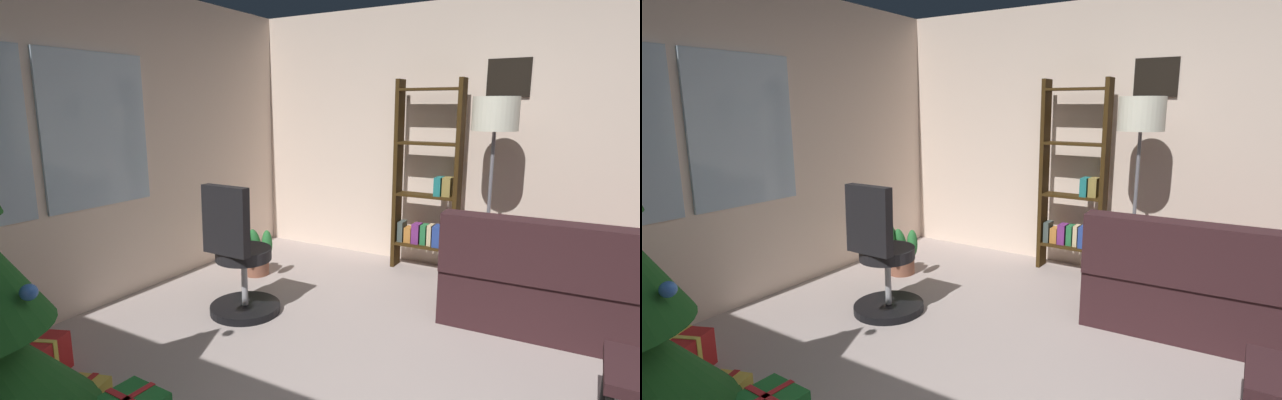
{
  "view_description": "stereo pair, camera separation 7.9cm",
  "coord_description": "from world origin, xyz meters",
  "views": [
    {
      "loc": [
        -2.22,
        -0.47,
        1.63
      ],
      "look_at": [
        0.49,
        1.12,
        1.0
      ],
      "focal_mm": 26.5,
      "sensor_mm": 36.0,
      "label": 1
    },
    {
      "loc": [
        -2.18,
        -0.53,
        1.63
      ],
      "look_at": [
        0.49,
        1.12,
        1.0
      ],
      "focal_mm": 26.5,
      "sensor_mm": 36.0,
      "label": 2
    }
  ],
  "objects": [
    {
      "name": "potted_plant",
      "position": [
        1.22,
        2.28,
        0.24
      ],
      "size": [
        0.41,
        0.37,
        0.61
      ],
      "color": "brown",
      "rests_on": "ground_plane"
    },
    {
      "name": "office_chair",
      "position": [
        0.48,
        1.85,
        0.42
      ],
      "size": [
        0.56,
        0.56,
        1.05
      ],
      "color": "black",
      "rests_on": "ground_plane"
    },
    {
      "name": "wall_right_with_frames",
      "position": [
        2.5,
        -0.0,
        1.31
      ],
      "size": [
        0.12,
        5.89,
        2.61
      ],
      "color": "beige",
      "rests_on": "ground_plane"
    },
    {
      "name": "couch",
      "position": [
        1.63,
        -0.65,
        0.31
      ],
      "size": [
        1.55,
        2.03,
        0.86
      ],
      "color": "#341C1F",
      "rests_on": "ground_plane"
    },
    {
      "name": "gift_box_blue",
      "position": [
        -0.97,
        2.25,
        0.09
      ],
      "size": [
        0.27,
        0.26,
        0.19
      ],
      "color": "#2D4C99",
      "rests_on": "ground_plane"
    },
    {
      "name": "bookshelf",
      "position": [
        2.23,
        0.92,
        0.82
      ],
      "size": [
        0.18,
        0.64,
        1.88
      ],
      "color": "#36230D",
      "rests_on": "ground_plane"
    },
    {
      "name": "wall_back_with_windows",
      "position": [
        -0.02,
        2.99,
        1.31
      ],
      "size": [
        4.9,
        0.12,
        2.61
      ],
      "color": "beige",
      "rests_on": "ground_plane"
    },
    {
      "name": "gift_box_red",
      "position": [
        -0.85,
        2.38,
        0.12
      ],
      "size": [
        0.41,
        0.44,
        0.25
      ],
      "color": "red",
      "rests_on": "ground_plane"
    },
    {
      "name": "floor_lamp",
      "position": [
        1.94,
        0.28,
        1.45
      ],
      "size": [
        0.37,
        0.37,
        1.7
      ],
      "color": "slate",
      "rests_on": "ground_plane"
    }
  ]
}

